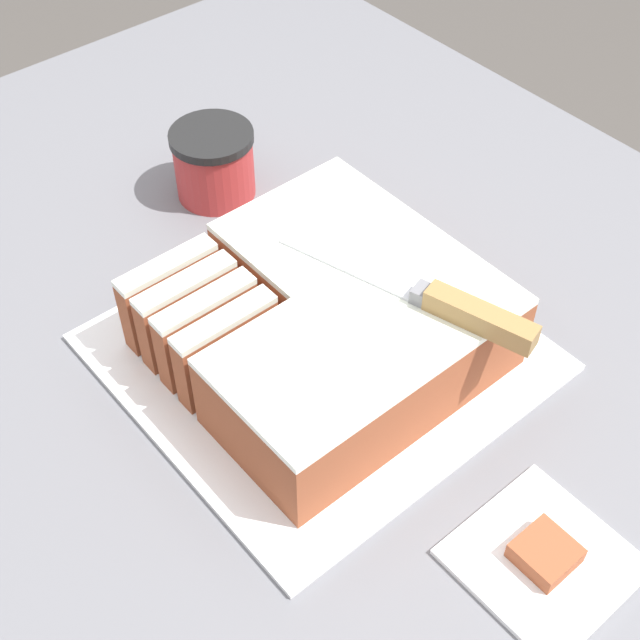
{
  "coord_description": "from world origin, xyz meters",
  "views": [
    {
      "loc": [
        0.44,
        -0.37,
        1.64
      ],
      "look_at": [
        -0.01,
        0.02,
        1.01
      ],
      "focal_mm": 50.0,
      "sensor_mm": 36.0,
      "label": 1
    }
  ],
  "objects_px": {
    "cake_board": "(320,352)",
    "brownie": "(545,553)",
    "coffee_cup": "(214,163)",
    "knife": "(457,308)",
    "cake": "(329,320)"
  },
  "relations": [
    {
      "from": "cake_board",
      "to": "knife",
      "type": "distance_m",
      "value": 0.16
    },
    {
      "from": "knife",
      "to": "coffee_cup",
      "type": "height_order",
      "value": "knife"
    },
    {
      "from": "cake",
      "to": "coffee_cup",
      "type": "relative_size",
      "value": 2.95
    },
    {
      "from": "knife",
      "to": "coffee_cup",
      "type": "xyz_separation_m",
      "value": [
        -0.39,
        0.0,
        -0.06
      ]
    },
    {
      "from": "coffee_cup",
      "to": "cake_board",
      "type": "bearing_deg",
      "value": -14.52
    },
    {
      "from": "cake",
      "to": "knife",
      "type": "distance_m",
      "value": 0.13
    },
    {
      "from": "coffee_cup",
      "to": "brownie",
      "type": "xyz_separation_m",
      "value": [
        0.58,
        -0.08,
        -0.03
      ]
    },
    {
      "from": "cake",
      "to": "knife",
      "type": "height_order",
      "value": "knife"
    },
    {
      "from": "coffee_cup",
      "to": "brownie",
      "type": "height_order",
      "value": "coffee_cup"
    },
    {
      "from": "brownie",
      "to": "cake",
      "type": "bearing_deg",
      "value": 177.51
    },
    {
      "from": "knife",
      "to": "brownie",
      "type": "distance_m",
      "value": 0.22
    },
    {
      "from": "cake_board",
      "to": "brownie",
      "type": "xyz_separation_m",
      "value": [
        0.3,
        -0.01,
        0.01
      ]
    },
    {
      "from": "cake",
      "to": "brownie",
      "type": "distance_m",
      "value": 0.29
    },
    {
      "from": "brownie",
      "to": "cake_board",
      "type": "bearing_deg",
      "value": 178.75
    },
    {
      "from": "knife",
      "to": "cake",
      "type": "bearing_deg",
      "value": 16.66
    }
  ]
}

